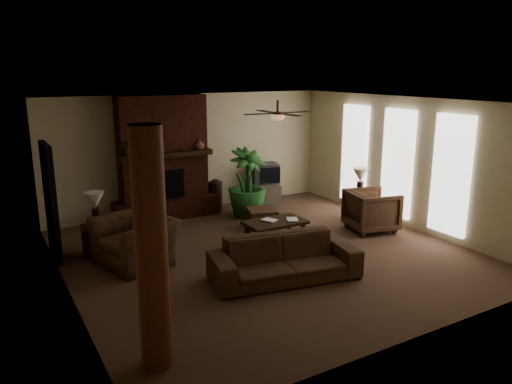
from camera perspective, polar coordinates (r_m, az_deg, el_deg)
room_shell at (r=8.86m, az=1.30°, el=1.34°), size 7.00×7.00×7.00m
fireplace at (r=11.44m, az=-10.62°, el=2.76°), size 2.40×0.70×2.80m
windows at (r=11.16m, az=16.08°, el=3.19°), size 0.08×3.65×2.35m
log_column at (r=5.56m, az=-12.02°, el=-6.78°), size 0.36×0.36×2.80m
doorway at (r=9.52m, az=-22.74°, el=-1.04°), size 0.10×1.00×2.10m
ceiling_fan at (r=9.14m, az=2.51°, el=8.90°), size 1.35×1.35×0.37m
sofa at (r=8.05m, az=3.35°, el=-6.92°), size 2.51×1.15×0.94m
armchair_left at (r=8.88m, az=-13.89°, el=-4.69°), size 1.16×1.46×1.12m
armchair_right at (r=10.69m, az=13.29°, el=-1.89°), size 1.07×1.11×0.96m
coffee_table at (r=9.77m, az=2.24°, el=-3.69°), size 1.20×0.70×0.43m
ottoman at (r=10.71m, az=0.70°, el=-3.04°), size 0.75×0.75×0.40m
tv_stand at (r=12.67m, az=0.92°, el=-0.11°), size 0.98×0.80×0.50m
tv at (r=12.55m, az=1.04°, el=2.15°), size 0.76×0.68×0.52m
floor_vase at (r=11.99m, az=-4.72°, el=-0.07°), size 0.34×0.34×0.77m
floor_plant at (r=11.45m, az=-1.04°, el=-0.63°), size 1.21×1.75×0.89m
side_table_left at (r=9.58m, az=-18.04°, el=-5.39°), size 0.57×0.57×0.55m
lamp_left at (r=9.35m, az=-18.19°, el=-1.20°), size 0.41×0.41×0.65m
side_table_right at (r=11.46m, az=12.08°, el=-1.82°), size 0.65×0.65×0.55m
lamp_right at (r=11.27m, az=12.03°, el=1.72°), size 0.43×0.43×0.65m
mantel_plant at (r=10.87m, az=-14.40°, el=5.02°), size 0.44×0.48×0.33m
mantel_vase at (r=11.41m, az=-6.56°, el=5.50°), size 0.25×0.26×0.22m
book_a at (r=9.63m, az=1.22°, el=-2.70°), size 0.21×0.11×0.29m
book_b at (r=9.78m, az=3.62°, el=-2.46°), size 0.20×0.12×0.29m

